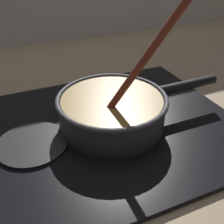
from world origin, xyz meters
The scene contains 5 objects.
ground centered at (0.00, 0.00, -0.02)m, with size 2.40×1.60×0.04m, color #9E8466.
hob_plate centered at (-0.04, 0.11, 0.01)m, with size 0.56×0.48×0.01m, color black.
burner_ring centered at (-0.04, 0.11, 0.02)m, with size 0.18×0.18×0.01m, color #592D0C.
spare_burner centered at (-0.22, 0.11, 0.01)m, with size 0.15×0.15×0.01m, color #262628.
cooking_pan centered at (-0.04, 0.11, 0.05)m, with size 0.39×0.24×0.28m.
Camera 1 is at (-0.24, -0.34, 0.36)m, focal length 42.70 mm.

